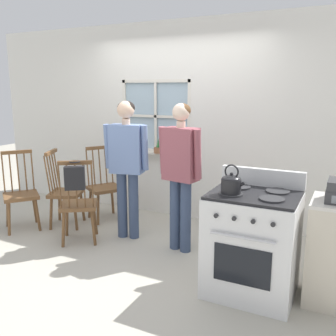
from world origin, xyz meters
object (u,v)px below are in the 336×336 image
at_px(stove, 252,243).
at_px(handbag, 75,177).
at_px(chair_center_cluster, 21,195).
at_px(kettle, 231,183).
at_px(chair_near_wall, 104,187).
at_px(person_teen_center, 181,165).
at_px(person_elderly_left, 127,157).
at_px(chair_by_window, 79,205).
at_px(chair_near_stove, 64,193).
at_px(potted_plant, 159,148).

bearing_deg(stove, handbag, 178.98).
relative_size(chair_center_cluster, kettle, 4.12).
xyz_separation_m(chair_near_wall, person_teen_center, (1.39, -0.48, 0.54)).
distance_m(kettle, handbag, 1.84).
bearing_deg(stove, chair_center_cluster, 175.59).
height_order(chair_center_cluster, person_elderly_left, person_elderly_left).
distance_m(chair_by_window, person_elderly_left, 0.81).
height_order(chair_near_wall, chair_center_cluster, same).
bearing_deg(chair_by_window, stove, 139.76).
xyz_separation_m(chair_center_cluster, chair_near_stove, (0.43, 0.34, 0.00)).
bearing_deg(chair_by_window, person_elderly_left, -174.48).
height_order(chair_by_window, chair_near_stove, same).
height_order(chair_center_cluster, person_teen_center, person_teen_center).
distance_m(stove, handbag, 2.03).
distance_m(potted_plant, handbag, 1.53).
distance_m(person_elderly_left, stove, 1.86).
bearing_deg(person_elderly_left, handbag, -131.86).
bearing_deg(chair_near_stove, person_elderly_left, -112.86).
bearing_deg(kettle, chair_by_window, 169.55).
bearing_deg(chair_near_wall, stove, -81.18).
bearing_deg(handbag, chair_by_window, 124.09).
bearing_deg(person_teen_center, potted_plant, 137.83).
relative_size(chair_near_wall, person_teen_center, 0.62).
relative_size(stove, kettle, 4.39).
relative_size(chair_by_window, chair_near_wall, 1.00).
bearing_deg(handbag, chair_near_stove, 140.44).
bearing_deg(stove, person_elderly_left, 160.24).
bearing_deg(person_teen_center, person_elderly_left, -174.89).
bearing_deg(chair_near_wall, chair_by_window, -132.77).
relative_size(chair_near_stove, person_elderly_left, 0.61).
distance_m(chair_near_wall, stove, 2.55).
bearing_deg(chair_by_window, chair_near_stove, -67.70).
relative_size(person_elderly_left, stove, 1.54).
distance_m(chair_near_wall, chair_center_cluster, 1.09).
relative_size(person_teen_center, handbag, 5.38).
relative_size(person_elderly_left, person_teen_center, 1.01).
bearing_deg(chair_near_wall, chair_near_stove, 177.36).
height_order(chair_by_window, kettle, kettle).
relative_size(person_elderly_left, handbag, 5.42).
bearing_deg(chair_near_wall, person_elderly_left, -90.42).
xyz_separation_m(chair_near_stove, kettle, (2.48, -0.71, 0.57)).
relative_size(chair_near_stove, stove, 0.94).
bearing_deg(person_teen_center, stove, -20.54).
relative_size(chair_near_wall, chair_near_stove, 1.00).
relative_size(chair_near_stove, handbag, 3.31).
xyz_separation_m(chair_by_window, chair_near_stove, (-0.53, 0.35, 0.00)).
xyz_separation_m(chair_near_stove, handbag, (0.66, -0.54, 0.39)).
bearing_deg(person_teen_center, chair_center_cluster, -162.32).
distance_m(chair_center_cluster, stove, 3.09).
bearing_deg(person_elderly_left, chair_center_cluster, -177.92).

